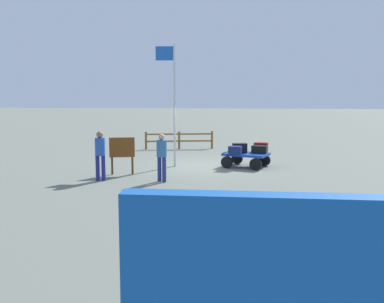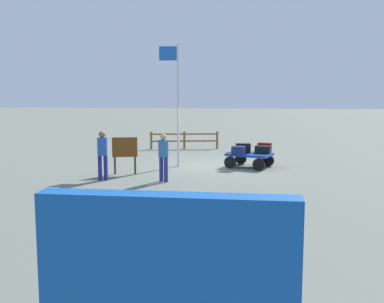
{
  "view_description": "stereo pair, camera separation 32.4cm",
  "coord_description": "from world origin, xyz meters",
  "px_view_note": "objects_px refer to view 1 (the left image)",
  "views": [
    {
      "loc": [
        -1.14,
        19.38,
        3.17
      ],
      "look_at": [
        0.13,
        6.0,
        1.38
      ],
      "focal_mm": 43.74,
      "sensor_mm": 36.0,
      "label": 1
    },
    {
      "loc": [
        -1.46,
        19.34,
        3.17
      ],
      "look_at": [
        0.13,
        6.0,
        1.38
      ],
      "focal_mm": 43.74,
      "sensor_mm": 36.0,
      "label": 2
    }
  ],
  "objects_px": {
    "suitcase_navy": "(235,150)",
    "signboard": "(122,150)",
    "worker_trailing": "(100,152)",
    "luggage_cart": "(246,157)",
    "suitcase_grey": "(261,147)",
    "suitcase_olive": "(240,148)",
    "flagpole": "(173,96)",
    "suitcase_maroon": "(260,149)",
    "worker_lead": "(162,154)"
  },
  "relations": [
    {
      "from": "suitcase_navy",
      "to": "signboard",
      "type": "relative_size",
      "value": 0.41
    },
    {
      "from": "suitcase_navy",
      "to": "worker_trailing",
      "type": "relative_size",
      "value": 0.33
    },
    {
      "from": "worker_trailing",
      "to": "signboard",
      "type": "height_order",
      "value": "worker_trailing"
    },
    {
      "from": "luggage_cart",
      "to": "suitcase_grey",
      "type": "relative_size",
      "value": 3.36
    },
    {
      "from": "suitcase_olive",
      "to": "luggage_cart",
      "type": "bearing_deg",
      "value": 179.56
    },
    {
      "from": "flagpole",
      "to": "signboard",
      "type": "xyz_separation_m",
      "value": [
        1.64,
        2.06,
        -2.01
      ]
    },
    {
      "from": "worker_trailing",
      "to": "suitcase_olive",
      "type": "bearing_deg",
      "value": -144.75
    },
    {
      "from": "flagpole",
      "to": "worker_trailing",
      "type": "bearing_deg",
      "value": 58.03
    },
    {
      "from": "flagpole",
      "to": "suitcase_grey",
      "type": "bearing_deg",
      "value": -170.86
    },
    {
      "from": "suitcase_maroon",
      "to": "suitcase_grey",
      "type": "distance_m",
      "value": 0.53
    },
    {
      "from": "suitcase_navy",
      "to": "worker_trailing",
      "type": "distance_m",
      "value": 5.56
    },
    {
      "from": "luggage_cart",
      "to": "flagpole",
      "type": "relative_size",
      "value": 0.41
    },
    {
      "from": "suitcase_maroon",
      "to": "worker_trailing",
      "type": "distance_m",
      "value": 6.62
    },
    {
      "from": "suitcase_grey",
      "to": "signboard",
      "type": "xyz_separation_m",
      "value": [
        5.29,
        2.65,
        0.14
      ]
    },
    {
      "from": "worker_trailing",
      "to": "flagpole",
      "type": "xyz_separation_m",
      "value": [
        -2.1,
        -3.36,
        1.89
      ]
    },
    {
      "from": "worker_trailing",
      "to": "signboard",
      "type": "relative_size",
      "value": 1.25
    },
    {
      "from": "suitcase_navy",
      "to": "suitcase_olive",
      "type": "distance_m",
      "value": 0.45
    },
    {
      "from": "suitcase_olive",
      "to": "flagpole",
      "type": "relative_size",
      "value": 0.12
    },
    {
      "from": "luggage_cart",
      "to": "suitcase_grey",
      "type": "height_order",
      "value": "suitcase_grey"
    },
    {
      "from": "suitcase_maroon",
      "to": "suitcase_grey",
      "type": "xyz_separation_m",
      "value": [
        -0.08,
        -0.53,
        0.03
      ]
    },
    {
      "from": "suitcase_navy",
      "to": "flagpole",
      "type": "distance_m",
      "value": 3.38
    },
    {
      "from": "suitcase_olive",
      "to": "flagpole",
      "type": "xyz_separation_m",
      "value": [
        2.76,
        0.07,
        2.13
      ]
    },
    {
      "from": "luggage_cart",
      "to": "suitcase_grey",
      "type": "bearing_deg",
      "value": -141.28
    },
    {
      "from": "worker_trailing",
      "to": "suitcase_maroon",
      "type": "bearing_deg",
      "value": -148.89
    },
    {
      "from": "worker_lead",
      "to": "worker_trailing",
      "type": "distance_m",
      "value": 2.16
    },
    {
      "from": "flagpole",
      "to": "signboard",
      "type": "height_order",
      "value": "flagpole"
    },
    {
      "from": "worker_lead",
      "to": "suitcase_navy",
      "type": "bearing_deg",
      "value": -129.88
    },
    {
      "from": "flagpole",
      "to": "suitcase_maroon",
      "type": "bearing_deg",
      "value": -179.05
    },
    {
      "from": "suitcase_olive",
      "to": "worker_trailing",
      "type": "height_order",
      "value": "worker_trailing"
    },
    {
      "from": "suitcase_olive",
      "to": "worker_lead",
      "type": "relative_size",
      "value": 0.37
    },
    {
      "from": "worker_lead",
      "to": "flagpole",
      "type": "bearing_deg",
      "value": -88.89
    },
    {
      "from": "luggage_cart",
      "to": "suitcase_maroon",
      "type": "distance_m",
      "value": 0.64
    },
    {
      "from": "suitcase_olive",
      "to": "suitcase_grey",
      "type": "xyz_separation_m",
      "value": [
        -0.89,
        -0.51,
        -0.01
      ]
    },
    {
      "from": "suitcase_maroon",
      "to": "luggage_cart",
      "type": "bearing_deg",
      "value": -1.09
    },
    {
      "from": "flagpole",
      "to": "signboard",
      "type": "distance_m",
      "value": 3.31
    },
    {
      "from": "suitcase_grey",
      "to": "signboard",
      "type": "height_order",
      "value": "signboard"
    },
    {
      "from": "flagpole",
      "to": "luggage_cart",
      "type": "bearing_deg",
      "value": -178.67
    },
    {
      "from": "suitcase_navy",
      "to": "worker_lead",
      "type": "bearing_deg",
      "value": 50.12
    },
    {
      "from": "worker_lead",
      "to": "suitcase_grey",
      "type": "bearing_deg",
      "value": -132.33
    },
    {
      "from": "luggage_cart",
      "to": "suitcase_olive",
      "type": "distance_m",
      "value": 0.43
    },
    {
      "from": "suitcase_navy",
      "to": "suitcase_grey",
      "type": "height_order",
      "value": "suitcase_grey"
    },
    {
      "from": "luggage_cart",
      "to": "suitcase_grey",
      "type": "xyz_separation_m",
      "value": [
        -0.64,
        -0.52,
        0.34
      ]
    },
    {
      "from": "worker_trailing",
      "to": "flagpole",
      "type": "relative_size",
      "value": 0.35
    },
    {
      "from": "suitcase_navy",
      "to": "worker_lead",
      "type": "xyz_separation_m",
      "value": [
        2.51,
        3.0,
        0.23
      ]
    },
    {
      "from": "suitcase_maroon",
      "to": "worker_trailing",
      "type": "relative_size",
      "value": 0.4
    },
    {
      "from": "luggage_cart",
      "to": "suitcase_navy",
      "type": "bearing_deg",
      "value": 43.94
    },
    {
      "from": "suitcase_grey",
      "to": "worker_trailing",
      "type": "bearing_deg",
      "value": 34.49
    },
    {
      "from": "suitcase_navy",
      "to": "flagpole",
      "type": "relative_size",
      "value": 0.11
    },
    {
      "from": "suitcase_grey",
      "to": "suitcase_navy",
      "type": "bearing_deg",
      "value": 40.91
    },
    {
      "from": "suitcase_navy",
      "to": "suitcase_olive",
      "type": "relative_size",
      "value": 0.92
    }
  ]
}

